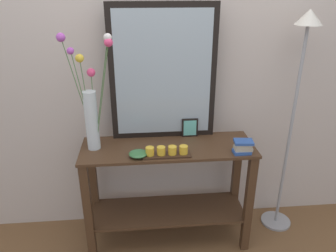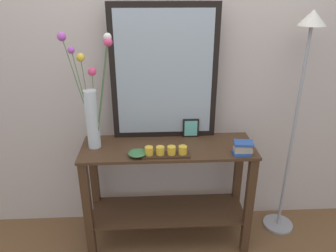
% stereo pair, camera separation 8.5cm
% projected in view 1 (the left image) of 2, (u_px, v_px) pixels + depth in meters
% --- Properties ---
extents(ground_plane, '(7.00, 6.00, 0.02)m').
position_uv_depth(ground_plane, '(168.00, 238.00, 2.61)').
color(ground_plane, brown).
extents(wall_back, '(6.40, 0.08, 2.70)m').
position_uv_depth(wall_back, '(164.00, 60.00, 2.35)').
color(wall_back, beige).
rests_on(wall_back, ground).
extents(console_table, '(1.21, 0.41, 0.81)m').
position_uv_depth(console_table, '(168.00, 184.00, 2.40)').
color(console_table, '#472D1C').
rests_on(console_table, ground).
extents(mirror_leaning, '(0.74, 0.03, 0.94)m').
position_uv_depth(mirror_leaning, '(163.00, 74.00, 2.24)').
color(mirror_leaning, black).
rests_on(mirror_leaning, console_table).
extents(tall_vase_left, '(0.33, 0.22, 0.78)m').
position_uv_depth(tall_vase_left, '(91.00, 108.00, 2.13)').
color(tall_vase_left, silver).
rests_on(tall_vase_left, console_table).
extents(candle_tray, '(0.32, 0.09, 0.07)m').
position_uv_depth(candle_tray, '(167.00, 152.00, 2.14)').
color(candle_tray, '#382316').
rests_on(candle_tray, console_table).
extents(picture_frame_small, '(0.12, 0.01, 0.14)m').
position_uv_depth(picture_frame_small, '(190.00, 128.00, 2.40)').
color(picture_frame_small, black).
rests_on(picture_frame_small, console_table).
extents(decorative_bowl, '(0.12, 0.12, 0.04)m').
position_uv_depth(decorative_bowl, '(138.00, 154.00, 2.13)').
color(decorative_bowl, '#38703D').
rests_on(decorative_bowl, console_table).
extents(book_stack, '(0.13, 0.10, 0.09)m').
position_uv_depth(book_stack, '(243.00, 147.00, 2.17)').
color(book_stack, '#2D519E').
rests_on(book_stack, console_table).
extents(floor_lamp, '(0.24, 0.24, 1.71)m').
position_uv_depth(floor_lamp, '(297.00, 92.00, 2.30)').
color(floor_lamp, '#9E9EA3').
rests_on(floor_lamp, ground).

